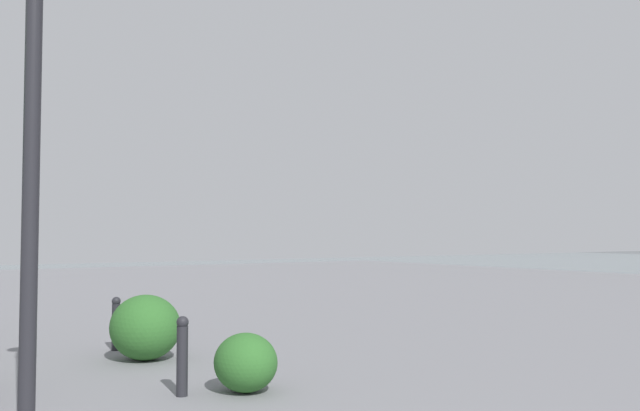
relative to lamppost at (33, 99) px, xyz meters
name	(u,v)px	position (x,y,z in m)	size (l,w,h in m)	color
lamppost	(33,99)	(0.00, 0.00, 0.00)	(0.98, 0.28, 4.37)	#232328
bollard_near	(182,354)	(0.64, -1.65, -2.44)	(0.13, 0.13, 0.84)	#232328
bollard_mid	(116,322)	(3.87, -1.91, -2.46)	(0.13, 0.13, 0.79)	#232328
shrub_low	(145,327)	(2.87, -2.01, -2.43)	(1.05, 0.94, 0.89)	#2D6628
shrub_round	(246,362)	(0.43, -2.29, -2.56)	(0.75, 0.68, 0.64)	#2D6628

